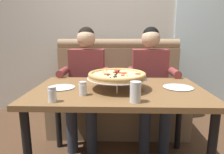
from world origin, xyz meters
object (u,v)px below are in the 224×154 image
drinking_glass (135,93)px  plate_near_left (178,87)px  dining_table (118,99)px  patio_chair (193,71)px  diner_left (86,77)px  plate_near_right (61,87)px  pizza (117,75)px  booth_bench (118,96)px  shaker_oregano (83,90)px  shaker_parmesan (52,96)px  diner_right (151,77)px

drinking_glass → plate_near_left: bearing=43.7°
dining_table → patio_chair: bearing=55.9°
diner_left → plate_near_right: size_ratio=5.70×
dining_table → diner_left: (-0.37, 0.63, 0.05)m
pizza → drinking_glass: pizza is taller
booth_bench → plate_near_right: size_ratio=7.30×
drinking_glass → shaker_oregano: bearing=158.8°
dining_table → drinking_glass: drinking_glass is taller
patio_chair → plate_near_right: bearing=-132.4°
pizza → patio_chair: size_ratio=0.57×
shaker_parmesan → plate_near_right: (-0.04, 0.35, -0.03)m
plate_near_left → plate_near_right: size_ratio=1.11×
shaker_parmesan → shaker_oregano: (0.17, 0.16, -0.00)m
pizza → plate_near_left: bearing=5.5°
diner_left → plate_near_right: diner_left is taller
plate_near_left → drinking_glass: bearing=-136.3°
booth_bench → plate_near_right: booth_bench is taller
shaker_parmesan → drinking_glass: bearing=1.3°
booth_bench → patio_chair: size_ratio=1.90×
pizza → shaker_parmesan: (-0.42, -0.34, -0.07)m
shaker_oregano → pizza: bearing=35.9°
diner_left → patio_chair: size_ratio=1.48×
booth_bench → shaker_oregano: 1.18m
shaker_oregano → drinking_glass: bearing=-21.2°
plate_near_left → drinking_glass: drinking_glass is taller
diner_left → diner_right: bearing=0.0°
patio_chair → drinking_glass: bearing=-118.2°
dining_table → plate_near_right: (-0.48, 0.01, 0.10)m
booth_bench → dining_table: (0.00, -0.90, 0.27)m
diner_right → drinking_glass: bearing=-105.0°
diner_left → pizza: (0.36, -0.64, 0.15)m
dining_table → drinking_glass: size_ratio=10.12×
plate_near_left → plate_near_right: bearing=-178.2°
dining_table → plate_near_right: 0.49m
dining_table → plate_near_right: size_ratio=6.26×
dining_table → booth_bench: bearing=90.0°
diner_right → patio_chair: bearing=54.3°
shaker_oregano → drinking_glass: drinking_glass is taller
shaker_parmesan → diner_right: bearing=50.5°
dining_table → plate_near_left: plate_near_left is taller
booth_bench → drinking_glass: booth_bench is taller
booth_bench → pizza: (-0.01, -0.91, 0.46)m
booth_bench → plate_near_right: 1.07m
dining_table → pizza: pizza is taller
shaker_oregano → diner_right: bearing=52.5°
shaker_parmesan → booth_bench: bearing=70.7°
diner_right → shaker_oregano: 1.04m
shaker_oregano → plate_near_right: (-0.21, 0.20, -0.03)m
diner_left → plate_near_right: bearing=-99.9°
pizza → shaker_oregano: 0.32m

